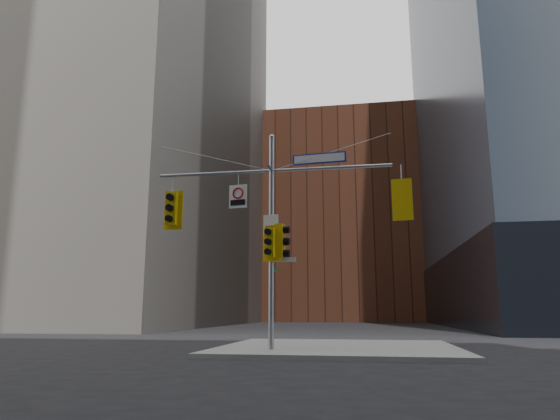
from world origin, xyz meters
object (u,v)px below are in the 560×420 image
(regulatory_sign_arm, at_px, (238,196))
(traffic_light_pole_side, at_px, (281,242))
(traffic_light_west_arm, at_px, (172,209))
(traffic_light_east_arm, at_px, (403,201))
(traffic_light_pole_front, at_px, (270,242))
(signal_assembly, at_px, (271,217))
(street_sign_blade, at_px, (319,158))

(regulatory_sign_arm, bearing_deg, traffic_light_pole_side, 8.64)
(traffic_light_west_arm, bearing_deg, traffic_light_east_arm, -0.97)
(traffic_light_pole_front, relative_size, regulatory_sign_arm, 1.49)
(signal_assembly, height_order, street_sign_blade, signal_assembly)
(traffic_light_east_arm, relative_size, traffic_light_pole_front, 1.12)
(traffic_light_east_arm, height_order, traffic_light_pole_front, traffic_light_east_arm)
(traffic_light_west_arm, relative_size, traffic_light_east_arm, 1.03)
(street_sign_blade, xyz_separation_m, regulatory_sign_arm, (-2.77, -0.02, -1.17))
(traffic_light_pole_side, xyz_separation_m, traffic_light_pole_front, (-0.33, -0.27, -0.05))
(traffic_light_pole_front, xyz_separation_m, street_sign_blade, (1.62, 0.27, 2.83))
(signal_assembly, xyz_separation_m, traffic_light_east_arm, (4.27, 0.00, 0.38))
(traffic_light_pole_side, height_order, street_sign_blade, street_sign_blade)
(regulatory_sign_arm, bearing_deg, traffic_light_pole_front, -4.29)
(traffic_light_east_arm, height_order, traffic_light_pole_side, traffic_light_east_arm)
(traffic_light_west_arm, bearing_deg, traffic_light_pole_front, -5.43)
(traffic_light_pole_front, bearing_deg, signal_assembly, 99.73)
(signal_assembly, distance_m, street_sign_blade, 2.52)
(traffic_light_west_arm, distance_m, traffic_light_pole_front, 3.76)
(traffic_light_east_arm, bearing_deg, traffic_light_pole_front, 10.86)
(street_sign_blade, bearing_deg, traffic_light_pole_front, -165.31)
(signal_assembly, xyz_separation_m, regulatory_sign_arm, (-1.15, -0.02, 0.76))
(traffic_light_pole_side, height_order, regulatory_sign_arm, regulatory_sign_arm)
(traffic_light_pole_front, distance_m, regulatory_sign_arm, 2.04)
(regulatory_sign_arm, bearing_deg, traffic_light_west_arm, -173.04)
(traffic_light_pole_front, bearing_deg, regulatory_sign_arm, 177.45)
(traffic_light_west_arm, height_order, street_sign_blade, street_sign_blade)
(signal_assembly, bearing_deg, regulatory_sign_arm, -179.00)
(traffic_light_pole_side, relative_size, traffic_light_pole_front, 0.98)
(traffic_light_east_arm, distance_m, traffic_light_pole_front, 4.47)
(traffic_light_pole_front, bearing_deg, traffic_light_east_arm, 13.12)
(traffic_light_pole_front, height_order, regulatory_sign_arm, regulatory_sign_arm)
(traffic_light_east_arm, bearing_deg, traffic_light_pole_side, 7.24)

